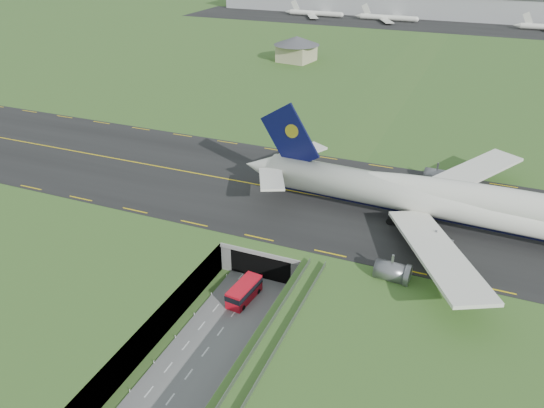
% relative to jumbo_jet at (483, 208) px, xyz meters
% --- Properties ---
extents(ground, '(900.00, 900.00, 0.00)m').
position_rel_jumbo_jet_xyz_m(ground, '(-35.98, -29.54, -11.75)').
color(ground, '#376327').
rests_on(ground, ground).
extents(airfield_deck, '(800.00, 800.00, 6.00)m').
position_rel_jumbo_jet_xyz_m(airfield_deck, '(-35.98, -29.54, -8.75)').
color(airfield_deck, gray).
rests_on(airfield_deck, ground).
extents(trench_road, '(12.00, 75.00, 0.20)m').
position_rel_jumbo_jet_xyz_m(trench_road, '(-35.98, -37.04, -11.65)').
color(trench_road, slate).
rests_on(trench_road, ground).
extents(taxiway, '(800.00, 44.00, 0.18)m').
position_rel_jumbo_jet_xyz_m(taxiway, '(-35.98, 3.46, -5.66)').
color(taxiway, black).
rests_on(taxiway, airfield_deck).
extents(tunnel_portal, '(17.00, 22.30, 6.00)m').
position_rel_jumbo_jet_xyz_m(tunnel_portal, '(-35.98, -12.83, -8.42)').
color(tunnel_portal, gray).
rests_on(tunnel_portal, ground).
extents(guideway, '(3.00, 53.00, 7.05)m').
position_rel_jumbo_jet_xyz_m(guideway, '(-24.98, -48.66, -6.43)').
color(guideway, '#A8A8A3').
rests_on(guideway, ground).
extents(jumbo_jet, '(102.45, 64.41, 21.33)m').
position_rel_jumbo_jet_xyz_m(jumbo_jet, '(0.00, 0.00, 0.00)').
color(jumbo_jet, white).
rests_on(jumbo_jet, ground).
extents(shuttle_tram, '(3.78, 8.15, 3.21)m').
position_rel_jumbo_jet_xyz_m(shuttle_tram, '(-36.03, -28.41, -9.99)').
color(shuttle_tram, red).
rests_on(shuttle_tram, ground).
extents(service_building, '(22.50, 22.50, 10.65)m').
position_rel_jumbo_jet_xyz_m(service_building, '(-82.33, 122.53, 0.56)').
color(service_building, tan).
rests_on(service_building, ground).
extents(cargo_terminal, '(320.00, 67.00, 15.60)m').
position_rel_jumbo_jet_xyz_m(cargo_terminal, '(-36.14, 269.87, 2.20)').
color(cargo_terminal, '#B2B2B2').
rests_on(cargo_terminal, ground).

